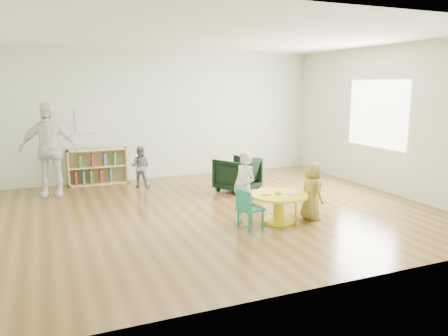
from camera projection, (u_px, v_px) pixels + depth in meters
name	position (u px, v px, depth m)	size (l,w,h in m)	color
room	(219.00, 96.00, 6.92)	(7.10, 7.00, 2.80)	brown
activity_table	(279.00, 202.00, 6.62)	(0.88, 0.88, 0.48)	yellow
kid_chair_left	(248.00, 208.00, 6.29)	(0.38, 0.38, 0.59)	#18876D
kid_chair_right	(309.00, 196.00, 6.97)	(0.40, 0.40, 0.58)	yellow
bookshelf	(97.00, 167.00, 9.18)	(1.20, 0.30, 0.75)	tan
alphabet_poster	(94.00, 119.00, 9.11)	(0.74, 0.01, 0.54)	white
armchair	(237.00, 174.00, 8.56)	(0.71, 0.73, 0.67)	black
child_left	(244.00, 188.00, 6.45)	(0.41, 0.27, 1.11)	silver
child_right	(312.00, 191.00, 6.72)	(0.44, 0.29, 0.90)	yellow
toddler	(140.00, 167.00, 8.90)	(0.41, 0.32, 0.84)	#161A38
adult_caretaker	(49.00, 150.00, 8.10)	(1.03, 0.43, 1.76)	white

